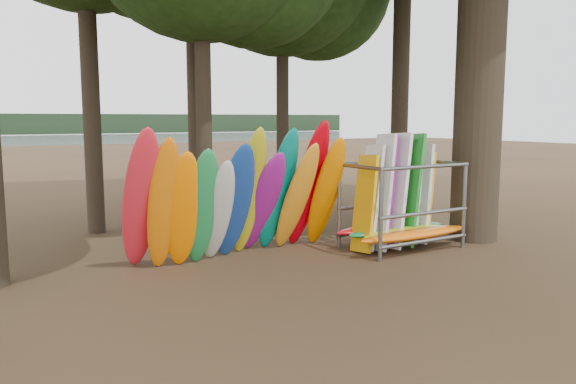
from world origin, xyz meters
TOP-DOWN VIEW (x-y plane):
  - ground at (0.00, 0.00)m, footprint 120.00×120.00m
  - lake at (0.00, 60.00)m, footprint 160.00×160.00m
  - kayak_row at (-1.19, 1.39)m, footprint 5.20×1.89m
  - storage_rack at (2.50, 0.44)m, footprint 3.22×1.54m

SIDE VIEW (x-z plane):
  - ground at x=0.00m, z-range 0.00..0.00m
  - lake at x=0.00m, z-range 0.00..0.00m
  - storage_rack at x=2.50m, z-range -0.41..2.36m
  - kayak_row at x=-1.19m, z-range -0.25..2.93m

